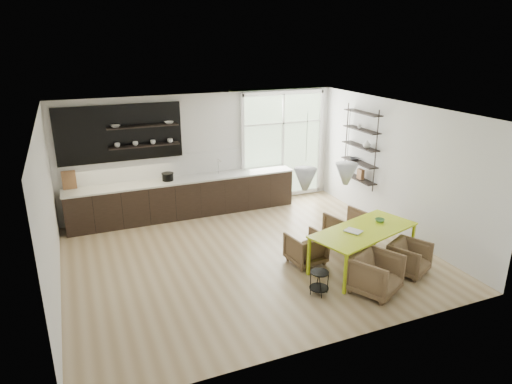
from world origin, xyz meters
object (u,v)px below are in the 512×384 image
armchair_back_left (306,248)px  armchair_back_right (348,229)px  wire_stool (319,280)px  dining_table (364,232)px  armchair_front_left (376,274)px  armchair_front_right (409,258)px

armchair_back_left → armchair_back_right: bearing=-170.8°
wire_stool → armchair_back_left: bearing=72.9°
dining_table → armchair_back_right: (0.28, 0.91, -0.35)m
armchair_front_left → dining_table: bearing=41.2°
armchair_back_left → wire_stool: size_ratio=1.59×
dining_table → wire_stool: bearing=-173.5°
armchair_back_left → armchair_back_right: armchair_back_right is taller
armchair_back_left → armchair_back_right: (1.19, 0.34, 0.06)m
armchair_front_left → wire_stool: 0.97m
armchair_back_left → armchair_front_left: 1.54m
armchair_front_left → wire_stool: armchair_front_left is taller
armchair_back_left → armchair_back_right: 1.24m
armchair_front_right → dining_table: bearing=114.1°
dining_table → armchair_back_right: dining_table is taller
armchair_front_left → armchair_back_right: bearing=43.1°
dining_table → armchair_back_right: bearing=55.6°
armchair_front_left → armchair_front_right: 1.05m
armchair_back_left → wire_stool: 1.16m
armchair_front_right → wire_stool: bearing=153.2°
dining_table → armchair_front_left: size_ratio=2.99×
armchair_back_left → armchair_front_right: size_ratio=1.01×
dining_table → armchair_front_right: size_ratio=3.47×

